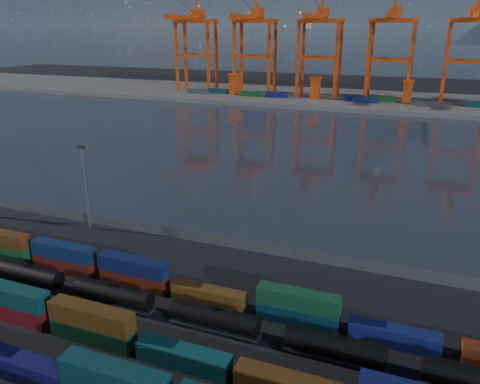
% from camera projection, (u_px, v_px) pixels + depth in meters
% --- Properties ---
extents(ground, '(700.00, 700.00, 0.00)m').
position_uv_depth(ground, '(153.00, 342.00, 58.62)').
color(ground, black).
rests_on(ground, ground).
extents(harbor_water, '(700.00, 700.00, 0.00)m').
position_uv_depth(harbor_water, '(325.00, 149.00, 150.72)').
color(harbor_water, '#292F3B').
rests_on(harbor_water, ground).
extents(far_quay, '(700.00, 70.00, 2.00)m').
position_uv_depth(far_quay, '(366.00, 100.00, 242.48)').
color(far_quay, '#514F4C').
rests_on(far_quay, ground).
extents(container_row_mid, '(140.02, 2.33, 4.96)m').
position_uv_depth(container_row_mid, '(162.00, 346.00, 54.70)').
color(container_row_mid, '#373A3C').
rests_on(container_row_mid, ground).
extents(container_row_north, '(140.22, 2.24, 4.78)m').
position_uv_depth(container_row_north, '(142.00, 277.00, 69.97)').
color(container_row_north, navy).
rests_on(container_row_north, ground).
extents(tanker_string, '(136.34, 2.65, 3.79)m').
position_uv_depth(tanker_string, '(335.00, 347.00, 54.67)').
color(tanker_string, black).
rests_on(tanker_string, ground).
extents(waterfront_fence, '(160.12, 0.12, 2.20)m').
position_uv_depth(waterfront_fence, '(236.00, 243.00, 82.84)').
color(waterfront_fence, '#595B5E').
rests_on(waterfront_fence, ground).
extents(yard_light_mast, '(1.60, 0.40, 16.60)m').
position_uv_depth(yard_light_mast, '(85.00, 183.00, 88.62)').
color(yard_light_mast, slate).
rests_on(yard_light_mast, ground).
extents(gantry_cranes, '(197.16, 42.54, 57.61)m').
position_uv_depth(gantry_cranes, '(355.00, 30.00, 227.83)').
color(gantry_cranes, '#E84810').
rests_on(gantry_cranes, ground).
extents(quay_containers, '(172.58, 10.99, 2.60)m').
position_uv_depth(quay_containers, '(341.00, 98.00, 232.74)').
color(quay_containers, navy).
rests_on(quay_containers, far_quay).
extents(straddle_carriers, '(140.00, 7.00, 11.10)m').
position_uv_depth(straddle_carriers, '(360.00, 89.00, 232.29)').
color(straddle_carriers, '#E84810').
rests_on(straddle_carriers, far_quay).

